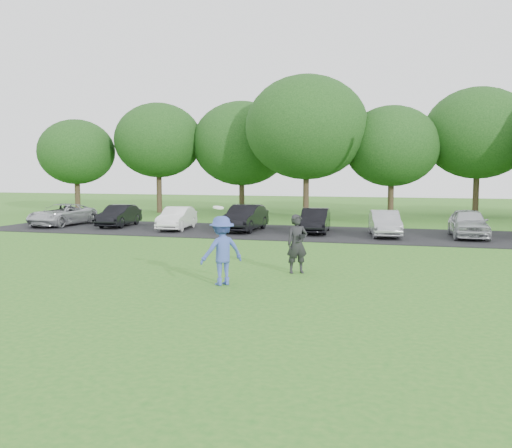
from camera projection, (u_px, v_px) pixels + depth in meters
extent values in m
plane|color=#2A6D1F|center=(216.00, 291.00, 13.78)|extent=(100.00, 100.00, 0.00)
cube|color=black|center=(313.00, 233.00, 26.22)|extent=(32.00, 6.50, 0.03)
imported|color=#3C50AB|center=(222.00, 251.00, 14.40)|extent=(1.27, 1.25, 1.75)
cylinder|color=white|center=(218.00, 208.00, 14.02)|extent=(0.28, 0.27, 0.09)
imported|color=black|center=(297.00, 244.00, 16.05)|extent=(0.73, 0.65, 1.67)
cube|color=black|center=(302.00, 236.00, 15.80)|extent=(0.17, 0.16, 0.10)
imported|color=#AAABB1|center=(62.00, 215.00, 29.71)|extent=(2.10, 4.14, 1.12)
imported|color=black|center=(119.00, 216.00, 29.18)|extent=(1.48, 3.44, 1.10)
imported|color=white|center=(177.00, 218.00, 27.66)|extent=(1.53, 3.43, 1.09)
imported|color=black|center=(245.00, 218.00, 27.00)|extent=(1.36, 3.77, 1.24)
imported|color=black|center=(315.00, 221.00, 26.19)|extent=(1.47, 3.48, 1.12)
imported|color=#A1A3A8|center=(385.00, 223.00, 24.90)|extent=(1.72, 3.53, 1.11)
imported|color=#ABAEB2|center=(468.00, 223.00, 24.36)|extent=(1.66, 3.70, 1.24)
cylinder|color=#38281C|center=(78.00, 196.00, 39.28)|extent=(0.36, 0.36, 2.20)
ellipsoid|color=#214C19|center=(76.00, 152.00, 39.00)|extent=(5.20, 5.20, 4.42)
cylinder|color=#38281C|center=(159.00, 193.00, 39.09)|extent=(0.36, 0.36, 2.70)
ellipsoid|color=#214C19|center=(158.00, 140.00, 38.76)|extent=(5.94, 5.94, 5.05)
cylinder|color=#38281C|center=(242.00, 197.00, 38.95)|extent=(0.36, 0.36, 2.20)
ellipsoid|color=#214C19|center=(242.00, 143.00, 38.61)|extent=(6.68, 6.68, 5.68)
cylinder|color=#38281C|center=(306.00, 196.00, 34.87)|extent=(0.36, 0.36, 2.70)
ellipsoid|color=#214C19|center=(307.00, 127.00, 34.48)|extent=(7.42, 7.42, 6.31)
cylinder|color=#38281C|center=(391.00, 200.00, 34.87)|extent=(0.36, 0.36, 2.20)
ellipsoid|color=#214C19|center=(392.00, 146.00, 34.56)|extent=(5.76, 5.76, 4.90)
cylinder|color=#38281C|center=(476.00, 196.00, 34.81)|extent=(0.36, 0.36, 2.70)
ellipsoid|color=#214C19|center=(478.00, 133.00, 34.45)|extent=(6.50, 6.50, 5.53)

